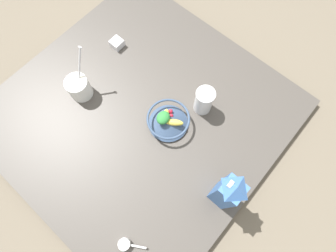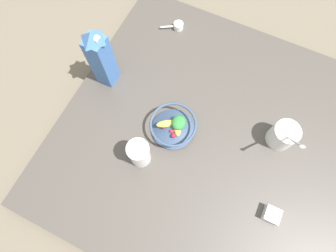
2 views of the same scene
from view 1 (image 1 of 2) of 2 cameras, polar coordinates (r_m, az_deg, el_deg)
ground_plane at (r=1.22m, az=-5.97°, el=2.36°), size 6.00×6.00×0.00m
countertop at (r=1.20m, az=-6.06°, el=2.71°), size 1.17×1.17×0.04m
fruit_bowl at (r=1.12m, az=0.03°, el=1.21°), size 0.18×0.18×0.09m
milk_carton at (r=0.97m, az=12.72°, el=-13.86°), size 0.07×0.07×0.30m
yogurt_tub at (r=1.23m, az=-18.87°, el=8.05°), size 0.16×0.10×0.23m
drinking_cup at (r=1.13m, az=7.82°, el=5.51°), size 0.08×0.08×0.14m
spice_jar at (r=1.36m, az=-11.04°, el=17.22°), size 0.06×0.06×0.04m
measuring_scoop at (r=1.09m, az=-9.29°, el=-24.04°), size 0.07×0.10×0.03m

